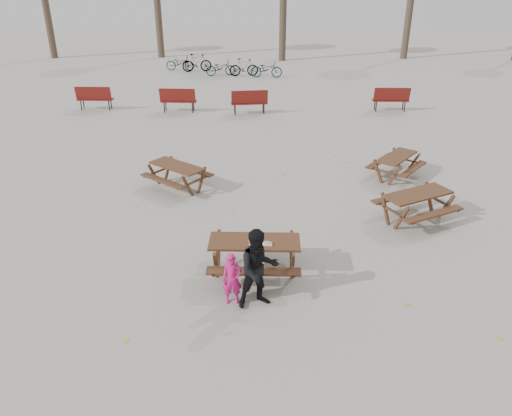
{
  "coord_description": "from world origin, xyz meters",
  "views": [
    {
      "loc": [
        0.27,
        -8.52,
        5.72
      ],
      "look_at": [
        0.0,
        1.0,
        1.0
      ],
      "focal_mm": 35.0,
      "sensor_mm": 36.0,
      "label": 1
    }
  ],
  "objects_px": {
    "picnic_table_east": "(416,207)",
    "picnic_table_north": "(177,177)",
    "main_picnic_table": "(255,249)",
    "picnic_table_far": "(396,167)",
    "adult": "(259,269)",
    "food_tray": "(267,244)",
    "child": "(232,279)",
    "soda_bottle": "(250,242)"
  },
  "relations": [
    {
      "from": "adult",
      "to": "picnic_table_far",
      "type": "xyz_separation_m",
      "value": [
        3.88,
        6.22,
        -0.45
      ]
    },
    {
      "from": "main_picnic_table",
      "to": "adult",
      "type": "bearing_deg",
      "value": -84.15
    },
    {
      "from": "food_tray",
      "to": "child",
      "type": "bearing_deg",
      "value": -128.4
    },
    {
      "from": "picnic_table_far",
      "to": "picnic_table_north",
      "type": "bearing_deg",
      "value": 136.03
    },
    {
      "from": "picnic_table_north",
      "to": "picnic_table_far",
      "type": "distance_m",
      "value": 6.34
    },
    {
      "from": "adult",
      "to": "picnic_table_far",
      "type": "height_order",
      "value": "adult"
    },
    {
      "from": "food_tray",
      "to": "child",
      "type": "height_order",
      "value": "child"
    },
    {
      "from": "child",
      "to": "picnic_table_east",
      "type": "xyz_separation_m",
      "value": [
        4.23,
        3.4,
        -0.15
      ]
    },
    {
      "from": "main_picnic_table",
      "to": "food_tray",
      "type": "xyz_separation_m",
      "value": [
        0.25,
        -0.16,
        0.21
      ]
    },
    {
      "from": "food_tray",
      "to": "picnic_table_east",
      "type": "xyz_separation_m",
      "value": [
        3.6,
        2.6,
        -0.43
      ]
    },
    {
      "from": "child",
      "to": "picnic_table_far",
      "type": "xyz_separation_m",
      "value": [
        4.36,
        6.16,
        -0.18
      ]
    },
    {
      "from": "adult",
      "to": "picnic_table_east",
      "type": "relative_size",
      "value": 0.92
    },
    {
      "from": "main_picnic_table",
      "to": "picnic_table_north",
      "type": "relative_size",
      "value": 1.12
    },
    {
      "from": "soda_bottle",
      "to": "adult",
      "type": "height_order",
      "value": "adult"
    },
    {
      "from": "main_picnic_table",
      "to": "soda_bottle",
      "type": "distance_m",
      "value": 0.32
    },
    {
      "from": "picnic_table_east",
      "to": "picnic_table_far",
      "type": "height_order",
      "value": "picnic_table_east"
    },
    {
      "from": "picnic_table_far",
      "to": "picnic_table_east",
      "type": "bearing_deg",
      "value": -145.65
    },
    {
      "from": "picnic_table_far",
      "to": "adult",
      "type": "bearing_deg",
      "value": -174.84
    },
    {
      "from": "picnic_table_east",
      "to": "soda_bottle",
      "type": "bearing_deg",
      "value": -174.92
    },
    {
      "from": "picnic_table_north",
      "to": "picnic_table_far",
      "type": "height_order",
      "value": "picnic_table_north"
    },
    {
      "from": "main_picnic_table",
      "to": "picnic_table_far",
      "type": "xyz_separation_m",
      "value": [
        3.98,
        5.2,
        -0.26
      ]
    },
    {
      "from": "child",
      "to": "picnic_table_north",
      "type": "xyz_separation_m",
      "value": [
        -1.9,
        5.18,
        -0.17
      ]
    },
    {
      "from": "child",
      "to": "picnic_table_far",
      "type": "height_order",
      "value": "child"
    },
    {
      "from": "picnic_table_east",
      "to": "picnic_table_north",
      "type": "height_order",
      "value": "picnic_table_east"
    },
    {
      "from": "soda_bottle",
      "to": "picnic_table_far",
      "type": "bearing_deg",
      "value": 52.95
    },
    {
      "from": "main_picnic_table",
      "to": "picnic_table_north",
      "type": "distance_m",
      "value": 4.8
    },
    {
      "from": "child",
      "to": "picnic_table_north",
      "type": "distance_m",
      "value": 5.52
    },
    {
      "from": "picnic_table_north",
      "to": "soda_bottle",
      "type": "bearing_deg",
      "value": -26.84
    },
    {
      "from": "main_picnic_table",
      "to": "picnic_table_far",
      "type": "height_order",
      "value": "main_picnic_table"
    },
    {
      "from": "child",
      "to": "picnic_table_east",
      "type": "relative_size",
      "value": 0.6
    },
    {
      "from": "food_tray",
      "to": "picnic_table_north",
      "type": "relative_size",
      "value": 0.11
    },
    {
      "from": "picnic_table_east",
      "to": "picnic_table_north",
      "type": "distance_m",
      "value": 6.38
    },
    {
      "from": "child",
      "to": "picnic_table_east",
      "type": "distance_m",
      "value": 5.43
    },
    {
      "from": "food_tray",
      "to": "picnic_table_north",
      "type": "bearing_deg",
      "value": 120.08
    },
    {
      "from": "food_tray",
      "to": "child",
      "type": "relative_size",
      "value": 0.18
    },
    {
      "from": "main_picnic_table",
      "to": "child",
      "type": "relative_size",
      "value": 1.76
    },
    {
      "from": "soda_bottle",
      "to": "picnic_table_far",
      "type": "height_order",
      "value": "soda_bottle"
    },
    {
      "from": "adult",
      "to": "picnic_table_east",
      "type": "height_order",
      "value": "adult"
    },
    {
      "from": "food_tray",
      "to": "picnic_table_far",
      "type": "bearing_deg",
      "value": 55.16
    },
    {
      "from": "main_picnic_table",
      "to": "picnic_table_far",
      "type": "distance_m",
      "value": 6.56
    },
    {
      "from": "picnic_table_far",
      "to": "main_picnic_table",
      "type": "bearing_deg",
      "value": 179.68
    },
    {
      "from": "main_picnic_table",
      "to": "picnic_table_east",
      "type": "relative_size",
      "value": 1.06
    }
  ]
}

